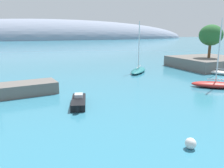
{
  "coord_description": "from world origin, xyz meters",
  "views": [
    {
      "loc": [
        -13.07,
        -0.66,
        8.15
      ],
      "look_at": [
        -2.56,
        25.58,
        1.62
      ],
      "focal_mm": 36.36,
      "sensor_mm": 36.0,
      "label": 1
    }
  ],
  "objects_px": {
    "tree_clump_shore": "(211,35)",
    "sailboat_red_near_shore": "(215,84)",
    "sailboat_teal_outer_mooring": "(138,70)",
    "mooring_buoy_white": "(191,143)",
    "sailboat_white_mid_mooring": "(217,72)",
    "motorboat_black_alongside_breakwater": "(79,102)"
  },
  "relations": [
    {
      "from": "tree_clump_shore",
      "to": "sailboat_teal_outer_mooring",
      "type": "bearing_deg",
      "value": 177.13
    },
    {
      "from": "sailboat_red_near_shore",
      "to": "sailboat_white_mid_mooring",
      "type": "xyz_separation_m",
      "value": [
        8.98,
        8.4,
        -0.05
      ]
    },
    {
      "from": "sailboat_red_near_shore",
      "to": "sailboat_white_mid_mooring",
      "type": "height_order",
      "value": "sailboat_white_mid_mooring"
    },
    {
      "from": "tree_clump_shore",
      "to": "motorboat_black_alongside_breakwater",
      "type": "xyz_separation_m",
      "value": [
        -34.14,
        -15.61,
        -6.97
      ]
    },
    {
      "from": "mooring_buoy_white",
      "to": "motorboat_black_alongside_breakwater",
      "type": "bearing_deg",
      "value": 111.92
    },
    {
      "from": "sailboat_red_near_shore",
      "to": "sailboat_teal_outer_mooring",
      "type": "distance_m",
      "value": 16.55
    },
    {
      "from": "sailboat_teal_outer_mooring",
      "to": "motorboat_black_alongside_breakwater",
      "type": "height_order",
      "value": "sailboat_teal_outer_mooring"
    },
    {
      "from": "sailboat_red_near_shore",
      "to": "mooring_buoy_white",
      "type": "relative_size",
      "value": 11.27
    },
    {
      "from": "sailboat_red_near_shore",
      "to": "motorboat_black_alongside_breakwater",
      "type": "xyz_separation_m",
      "value": [
        -20.87,
        -0.53,
        -0.12
      ]
    },
    {
      "from": "tree_clump_shore",
      "to": "sailboat_white_mid_mooring",
      "type": "height_order",
      "value": "sailboat_white_mid_mooring"
    },
    {
      "from": "tree_clump_shore",
      "to": "sailboat_red_near_shore",
      "type": "xyz_separation_m",
      "value": [
        -13.27,
        -15.08,
        -6.84
      ]
    },
    {
      "from": "sailboat_white_mid_mooring",
      "to": "mooring_buoy_white",
      "type": "distance_m",
      "value": 32.83
    },
    {
      "from": "sailboat_teal_outer_mooring",
      "to": "mooring_buoy_white",
      "type": "height_order",
      "value": "sailboat_teal_outer_mooring"
    },
    {
      "from": "sailboat_white_mid_mooring",
      "to": "sailboat_red_near_shore",
      "type": "bearing_deg",
      "value": 107.33
    },
    {
      "from": "sailboat_white_mid_mooring",
      "to": "sailboat_teal_outer_mooring",
      "type": "distance_m",
      "value": 15.34
    },
    {
      "from": "sailboat_teal_outer_mooring",
      "to": "motorboat_black_alongside_breakwater",
      "type": "distance_m",
      "value": 23.33
    },
    {
      "from": "mooring_buoy_white",
      "to": "sailboat_teal_outer_mooring",
      "type": "bearing_deg",
      "value": 68.53
    },
    {
      "from": "sailboat_red_near_shore",
      "to": "tree_clump_shore",
      "type": "bearing_deg",
      "value": -94.37
    },
    {
      "from": "tree_clump_shore",
      "to": "sailboat_red_near_shore",
      "type": "distance_m",
      "value": 21.22
    },
    {
      "from": "sailboat_red_near_shore",
      "to": "motorboat_black_alongside_breakwater",
      "type": "relative_size",
      "value": 1.69
    },
    {
      "from": "tree_clump_shore",
      "to": "sailboat_red_near_shore",
      "type": "height_order",
      "value": "tree_clump_shore"
    },
    {
      "from": "tree_clump_shore",
      "to": "sailboat_white_mid_mooring",
      "type": "distance_m",
      "value": 10.51
    }
  ]
}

